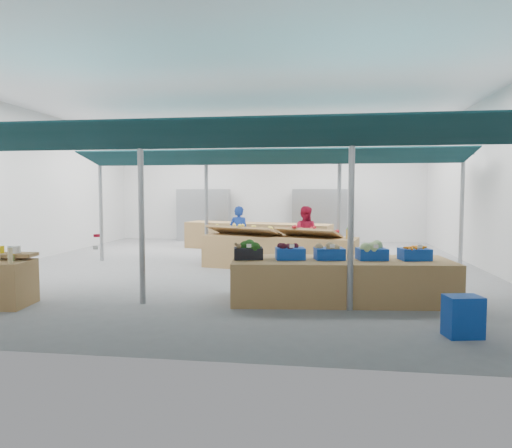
% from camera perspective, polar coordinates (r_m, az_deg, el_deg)
% --- Properties ---
extents(floor, '(13.00, 13.00, 0.00)m').
position_cam_1_polar(floor, '(11.73, -2.00, -5.37)').
color(floor, slate).
rests_on(floor, ground).
extents(hall, '(13.00, 13.00, 13.00)m').
position_cam_1_polar(hall, '(13.01, -0.93, 7.25)').
color(hall, silver).
rests_on(hall, ground).
extents(pole_grid, '(10.00, 4.60, 3.00)m').
position_cam_1_polar(pole_grid, '(9.73, 0.55, 3.43)').
color(pole_grid, gray).
rests_on(pole_grid, floor).
extents(awnings, '(9.50, 7.08, 0.30)m').
position_cam_1_polar(awnings, '(9.76, 0.56, 9.12)').
color(awnings, '#0B2C30').
rests_on(awnings, pole_grid).
extents(back_shelving_left, '(2.00, 0.50, 2.00)m').
position_cam_1_polar(back_shelving_left, '(17.99, -6.56, 1.08)').
color(back_shelving_left, '#B23F33').
rests_on(back_shelving_left, floor).
extents(back_shelving_right, '(2.00, 0.50, 2.00)m').
position_cam_1_polar(back_shelving_right, '(17.42, 7.93, 0.97)').
color(back_shelving_right, '#B23F33').
rests_on(back_shelving_right, floor).
extents(veg_counter, '(3.89, 1.63, 0.74)m').
position_cam_1_polar(veg_counter, '(8.18, 10.59, -6.93)').
color(veg_counter, '#976E42').
rests_on(veg_counter, floor).
extents(fruit_counter, '(3.93, 1.67, 0.82)m').
position_cam_1_polar(fruit_counter, '(11.36, 2.88, -3.58)').
color(fruit_counter, '#976E42').
rests_on(fruit_counter, floor).
extents(far_counter, '(5.04, 2.11, 0.89)m').
position_cam_1_polar(far_counter, '(15.14, 0.10, -1.55)').
color(far_counter, '#976E42').
rests_on(far_counter, floor).
extents(crate_stack, '(0.51, 0.40, 0.55)m').
position_cam_1_polar(crate_stack, '(6.70, 24.46, -10.48)').
color(crate_stack, '#0E3CA1').
rests_on(crate_stack, floor).
extents(vendor_left, '(0.62, 0.47, 1.53)m').
position_cam_1_polar(vendor_left, '(12.57, -2.13, -1.22)').
color(vendor_left, '#1838A1').
rests_on(vendor_left, floor).
extents(vendor_right, '(0.85, 0.72, 1.53)m').
position_cam_1_polar(vendor_right, '(12.38, 6.10, -1.32)').
color(vendor_right, '#B91637').
rests_on(vendor_right, floor).
extents(crate_broccoli, '(0.56, 0.45, 0.35)m').
position_cam_1_polar(crate_broccoli, '(8.02, -0.97, -3.27)').
color(crate_broccoli, black).
rests_on(crate_broccoli, veg_counter).
extents(crate_beets, '(0.56, 0.45, 0.29)m').
position_cam_1_polar(crate_beets, '(8.02, 4.29, -3.47)').
color(crate_beets, '#0E3CA1').
rests_on(crate_beets, veg_counter).
extents(crate_celeriac, '(0.56, 0.45, 0.31)m').
position_cam_1_polar(crate_celeriac, '(8.07, 9.15, -3.38)').
color(crate_celeriac, '#0E3CA1').
rests_on(crate_celeriac, veg_counter).
extents(crate_cabbage, '(0.56, 0.45, 0.35)m').
position_cam_1_polar(crate_cabbage, '(8.19, 14.28, -3.24)').
color(crate_cabbage, '#0E3CA1').
rests_on(crate_cabbage, veg_counter).
extents(crate_carrots, '(0.56, 0.45, 0.29)m').
position_cam_1_polar(crate_carrots, '(8.38, 19.20, -3.50)').
color(crate_carrots, '#0E3CA1').
rests_on(crate_carrots, veg_counter).
extents(sparrow, '(0.12, 0.09, 0.11)m').
position_cam_1_polar(sparrow, '(7.89, -2.24, -2.74)').
color(sparrow, brown).
rests_on(sparrow, crate_broccoli).
extents(pole_ribbon, '(0.12, 0.12, 0.28)m').
position_cam_1_polar(pole_ribbon, '(9.00, -19.31, -1.51)').
color(pole_ribbon, red).
rests_on(pole_ribbon, pole_grid).
extents(apple_heap_yellow, '(2.02, 1.40, 0.27)m').
position_cam_1_polar(apple_heap_yellow, '(11.51, -1.59, -0.60)').
color(apple_heap_yellow, '#997247').
rests_on(apple_heap_yellow, fruit_counter).
extents(apple_heap_red, '(1.65, 1.24, 0.27)m').
position_cam_1_polar(apple_heap_red, '(11.02, 6.61, -0.83)').
color(apple_heap_red, '#997247').
rests_on(apple_heap_red, fruit_counter).
extents(pineapple, '(0.14, 0.14, 0.39)m').
position_cam_1_polar(pineapple, '(10.84, 11.55, -0.88)').
color(pineapple, '#8C6019').
rests_on(pineapple, fruit_counter).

